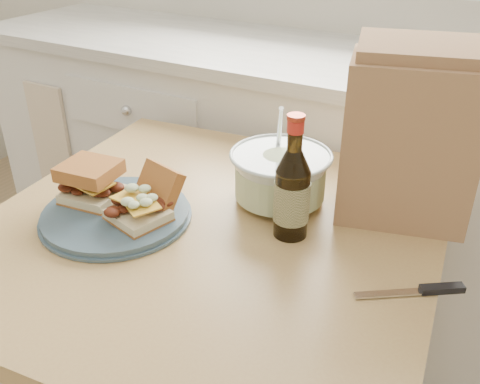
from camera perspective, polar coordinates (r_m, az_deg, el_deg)
The scene contains 9 objects.
cabinet_run at distance 1.95m, azimuth 6.22°, elevation 1.25°, with size 2.50×0.64×0.94m.
dining_table at distance 1.19m, azimuth -3.25°, elevation -8.16°, with size 1.02×1.02×0.77m.
plate at distance 1.17m, azimuth -13.09°, elevation -2.35°, with size 0.31×0.31×0.02m, color #3C5362.
sandwich_left at distance 1.20m, azimuth -15.60°, elevation 1.09°, with size 0.13×0.12×0.09m.
sandwich_right at distance 1.12m, azimuth -10.13°, elevation -0.99°, with size 0.13×0.18×0.10m.
coleslaw_bowl at distance 1.18m, azimuth 4.30°, elevation 1.53°, with size 0.23×0.23×0.22m.
beer_bottle at distance 1.05m, azimuth 5.58°, elevation -0.03°, with size 0.07×0.07×0.26m.
knife at distance 0.99m, azimuth 19.45°, elevation -9.82°, with size 0.17×0.13×0.01m.
paper_bag at distance 1.13m, azimuth 17.57°, elevation 5.14°, with size 0.26×0.17×0.34m, color #9F6F4D.
Camera 1 is at (0.66, 0.10, 1.38)m, focal length 40.00 mm.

